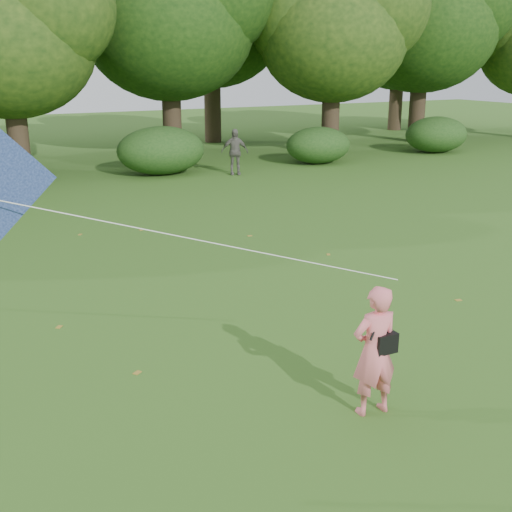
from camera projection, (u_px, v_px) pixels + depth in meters
name	position (u px, v px, depth m)	size (l,w,h in m)	color
ground	(387.00, 386.00, 8.95)	(100.00, 100.00, 0.00)	#265114
man_kite_flyer	(375.00, 351.00, 8.04)	(0.63, 0.41, 1.73)	#ED6F78
bystander_right	(235.00, 152.00, 25.11)	(1.05, 0.44, 1.79)	#65615A
crossbody_bag	(384.00, 342.00, 8.03)	(0.43, 0.20, 0.70)	black
tree_line	(88.00, 29.00, 27.46)	(54.70, 15.30, 9.48)	#3A2D1E
shrub_band	(67.00, 160.00, 23.32)	(39.15, 3.22, 1.88)	#264919
fallen_leaves	(189.00, 266.00, 14.09)	(10.69, 9.18, 0.01)	olive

